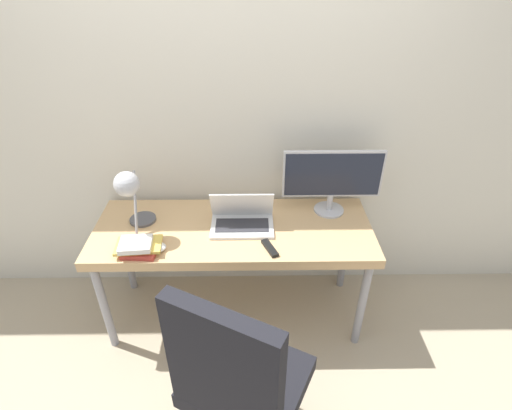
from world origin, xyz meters
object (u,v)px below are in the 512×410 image
object	(u,v)px
office_chair	(237,379)
book_stack	(139,246)
laptop	(242,219)
monitor	(332,178)
game_controller	(152,247)
desk_lamp	(129,190)

from	to	relation	value
office_chair	book_stack	size ratio (longest dim) A/B	4.33
laptop	monitor	xyz separation A→B (m)	(0.55, 0.16, 0.19)
laptop	game_controller	bearing A→B (deg)	-155.68
book_stack	game_controller	size ratio (longest dim) A/B	1.71
desk_lamp	game_controller	size ratio (longest dim) A/B	2.75
desk_lamp	book_stack	world-z (taller)	desk_lamp
desk_lamp	laptop	bearing A→B (deg)	6.47
office_chair	game_controller	xyz separation A→B (m)	(-0.48, 0.72, 0.13)
office_chair	book_stack	xyz separation A→B (m)	(-0.56, 0.71, 0.15)
desk_lamp	office_chair	bearing A→B (deg)	-55.45
book_stack	monitor	bearing A→B (deg)	19.36
office_chair	desk_lamp	bearing A→B (deg)	124.55
monitor	office_chair	bearing A→B (deg)	-116.83
book_stack	desk_lamp	bearing A→B (deg)	105.66
game_controller	office_chair	bearing A→B (deg)	-56.09
desk_lamp	office_chair	xyz separation A→B (m)	(0.60, -0.88, -0.41)
laptop	desk_lamp	world-z (taller)	desk_lamp
book_stack	office_chair	bearing A→B (deg)	-51.99
desk_lamp	game_controller	xyz separation A→B (m)	(0.12, -0.15, -0.28)
desk_lamp	game_controller	distance (m)	0.34
laptop	book_stack	size ratio (longest dim) A/B	1.43
office_chair	book_stack	world-z (taller)	office_chair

